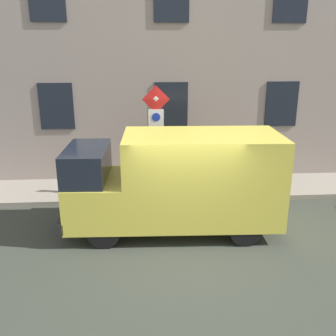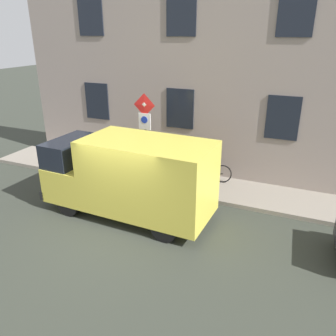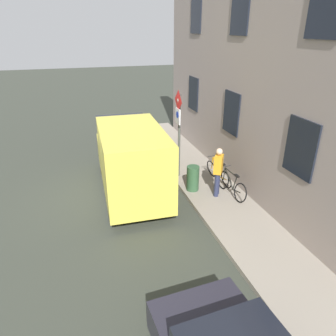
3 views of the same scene
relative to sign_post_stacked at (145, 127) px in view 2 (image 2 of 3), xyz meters
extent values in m
plane|color=#33372F|center=(-2.70, -0.58, -2.31)|extent=(80.00, 80.00, 0.00)
cube|color=gray|center=(0.81, -0.58, -2.24)|extent=(2.05, 15.64, 0.14)
cube|color=gray|center=(2.18, -0.58, 1.83)|extent=(0.70, 13.64, 8.28)
cube|color=black|center=(1.81, -4.33, 0.34)|extent=(0.06, 1.10, 1.50)
cube|color=black|center=(1.81, -0.58, 0.34)|extent=(0.06, 1.10, 1.50)
cube|color=black|center=(1.81, 3.17, 0.34)|extent=(0.06, 1.10, 1.50)
cube|color=black|center=(1.81, -4.33, 3.66)|extent=(0.06, 1.10, 1.50)
cube|color=black|center=(1.81, -0.58, 3.66)|extent=(0.06, 1.10, 1.50)
cube|color=black|center=(1.81, 3.17, 3.66)|extent=(0.06, 1.10, 1.50)
cylinder|color=#474C47|center=(0.04, 0.00, -0.57)|extent=(0.09, 0.09, 3.19)
pyramid|color=silver|center=(-0.04, 0.00, 0.77)|extent=(0.04, 0.50, 0.50)
pyramid|color=red|center=(-0.04, 0.00, 0.77)|extent=(0.02, 0.56, 0.56)
cube|color=white|center=(-0.02, 0.00, 0.22)|extent=(0.04, 0.44, 0.56)
cylinder|color=#1933B2|center=(-0.05, 0.00, 0.28)|extent=(0.01, 0.24, 0.24)
cube|color=#DDCD47|center=(-1.94, -1.04, -0.90)|extent=(2.13, 3.87, 2.18)
cube|color=#DDCD47|center=(-1.85, 1.55, -1.44)|extent=(2.05, 1.47, 1.10)
cube|color=black|center=(-1.84, 1.76, -0.54)|extent=(1.95, 1.05, 0.84)
cube|color=black|center=(-1.82, 2.30, -1.81)|extent=(2.00, 0.23, 0.28)
cylinder|color=black|center=(-2.73, 1.35, -1.93)|extent=(0.25, 0.77, 0.76)
cylinder|color=black|center=(-0.97, 1.29, -1.93)|extent=(0.25, 0.77, 0.76)
cylinder|color=black|center=(-2.85, -1.98, -1.93)|extent=(0.25, 0.77, 0.76)
cylinder|color=black|center=(-1.09, -2.04, -1.93)|extent=(0.25, 0.77, 0.76)
torus|color=black|center=(1.23, -1.46, -1.84)|extent=(0.22, 0.67, 0.66)
torus|color=black|center=(1.33, -2.50, -1.84)|extent=(0.22, 0.67, 0.66)
cylinder|color=black|center=(1.26, -1.79, -1.63)|extent=(0.09, 0.60, 0.60)
cylinder|color=black|center=(1.27, -1.87, -1.36)|extent=(0.11, 0.73, 0.07)
cylinder|color=black|center=(1.30, -2.15, -1.65)|extent=(0.05, 0.19, 0.55)
cylinder|color=black|center=(1.31, -2.29, -1.88)|extent=(0.08, 0.43, 0.12)
cylinder|color=black|center=(1.23, -1.48, -1.59)|extent=(0.04, 0.09, 0.50)
cube|color=black|center=(1.31, -2.23, -1.34)|extent=(0.10, 0.21, 0.06)
cylinder|color=#262626|center=(1.24, -1.51, -1.29)|extent=(0.46, 0.07, 0.03)
torus|color=black|center=(1.23, -0.44, -1.84)|extent=(0.23, 0.67, 0.65)
torus|color=black|center=(1.33, -1.48, -1.84)|extent=(0.23, 0.67, 0.65)
cylinder|color=orange|center=(1.26, -0.77, -1.63)|extent=(0.09, 0.60, 0.60)
cylinder|color=orange|center=(1.27, -0.85, -1.36)|extent=(0.11, 0.73, 0.07)
cylinder|color=orange|center=(1.30, -1.13, -1.65)|extent=(0.05, 0.19, 0.55)
cylinder|color=orange|center=(1.31, -1.27, -1.88)|extent=(0.08, 0.43, 0.12)
cylinder|color=orange|center=(1.23, -0.46, -1.59)|extent=(0.04, 0.09, 0.50)
cube|color=black|center=(1.31, -1.21, -1.34)|extent=(0.10, 0.21, 0.06)
cylinder|color=#262626|center=(1.24, -0.49, -1.29)|extent=(0.46, 0.07, 0.03)
cylinder|color=#262B47|center=(0.74, -1.92, -1.74)|extent=(0.16, 0.16, 0.85)
cylinder|color=#262B47|center=(0.85, -1.77, -1.74)|extent=(0.16, 0.16, 0.85)
cube|color=orange|center=(0.79, -1.85, -1.01)|extent=(0.44, 0.48, 0.62)
sphere|color=beige|center=(0.79, -1.85, -0.56)|extent=(0.22, 0.22, 0.22)
cylinder|color=#2D5133|center=(0.14, -1.25, -1.72)|extent=(0.44, 0.44, 0.90)
camera|label=1|loc=(-10.75, 0.40, 2.20)|focal=40.49mm
camera|label=2|loc=(-10.14, -5.23, 3.09)|focal=36.34mm
camera|label=3|loc=(-3.60, -10.44, 3.15)|focal=33.31mm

